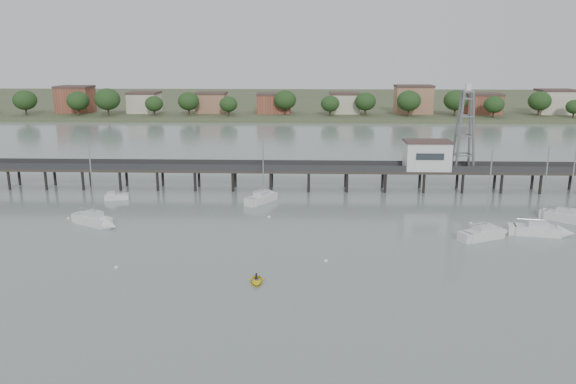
{
  "coord_description": "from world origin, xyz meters",
  "views": [
    {
      "loc": [
        2.99,
        -41.5,
        24.94
      ],
      "look_at": [
        0.23,
        42.0,
        4.0
      ],
      "focal_mm": 35.0,
      "sensor_mm": 36.0,
      "label": 1
    }
  ],
  "objects_px": {
    "sailboat_e": "(573,219)",
    "white_tender": "(116,197)",
    "sailboat_b": "(99,222)",
    "sailboat_d": "(546,231)",
    "sailboat_f": "(266,197)",
    "lattice_tower": "(465,131)",
    "sailboat_c": "(490,233)",
    "yellow_dinghy": "(256,283)",
    "pier": "(290,169)"
  },
  "relations": [
    {
      "from": "sailboat_d",
      "to": "yellow_dinghy",
      "type": "bearing_deg",
      "value": -146.16
    },
    {
      "from": "sailboat_b",
      "to": "sailboat_e",
      "type": "bearing_deg",
      "value": 33.96
    },
    {
      "from": "sailboat_c",
      "to": "white_tender",
      "type": "bearing_deg",
      "value": 135.49
    },
    {
      "from": "sailboat_f",
      "to": "sailboat_e",
      "type": "bearing_deg",
      "value": -69.45
    },
    {
      "from": "sailboat_f",
      "to": "white_tender",
      "type": "xyz_separation_m",
      "value": [
        -26.16,
        -0.03,
        -0.16
      ]
    },
    {
      "from": "lattice_tower",
      "to": "white_tender",
      "type": "height_order",
      "value": "lattice_tower"
    },
    {
      "from": "sailboat_c",
      "to": "sailboat_b",
      "type": "height_order",
      "value": "sailboat_b"
    },
    {
      "from": "pier",
      "to": "lattice_tower",
      "type": "height_order",
      "value": "lattice_tower"
    },
    {
      "from": "sailboat_d",
      "to": "sailboat_f",
      "type": "relative_size",
      "value": 1.04
    },
    {
      "from": "lattice_tower",
      "to": "sailboat_b",
      "type": "xyz_separation_m",
      "value": [
        -58.96,
        -23.52,
        -10.46
      ]
    },
    {
      "from": "yellow_dinghy",
      "to": "sailboat_c",
      "type": "bearing_deg",
      "value": 23.38
    },
    {
      "from": "white_tender",
      "to": "yellow_dinghy",
      "type": "distance_m",
      "value": 44.8
    },
    {
      "from": "sailboat_e",
      "to": "sailboat_b",
      "type": "xyz_separation_m",
      "value": [
        -70.5,
        -3.93,
        -0.0
      ]
    },
    {
      "from": "sailboat_d",
      "to": "lattice_tower",
      "type": "bearing_deg",
      "value": 110.38
    },
    {
      "from": "lattice_tower",
      "to": "sailboat_c",
      "type": "bearing_deg",
      "value": -96.61
    },
    {
      "from": "white_tender",
      "to": "yellow_dinghy",
      "type": "xyz_separation_m",
      "value": [
        27.55,
        -35.32,
        -0.48
      ]
    },
    {
      "from": "yellow_dinghy",
      "to": "sailboat_d",
      "type": "bearing_deg",
      "value": 19.54
    },
    {
      "from": "pier",
      "to": "sailboat_f",
      "type": "height_order",
      "value": "sailboat_f"
    },
    {
      "from": "white_tender",
      "to": "pier",
      "type": "bearing_deg",
      "value": 0.81
    },
    {
      "from": "lattice_tower",
      "to": "sailboat_c",
      "type": "height_order",
      "value": "lattice_tower"
    },
    {
      "from": "sailboat_e",
      "to": "sailboat_d",
      "type": "xyz_separation_m",
      "value": [
        -6.45,
        -6.21,
        -0.01
      ]
    },
    {
      "from": "white_tender",
      "to": "yellow_dinghy",
      "type": "bearing_deg",
      "value": -66.82
    },
    {
      "from": "lattice_tower",
      "to": "sailboat_d",
      "type": "height_order",
      "value": "lattice_tower"
    },
    {
      "from": "lattice_tower",
      "to": "sailboat_f",
      "type": "distance_m",
      "value": 37.77
    },
    {
      "from": "lattice_tower",
      "to": "sailboat_b",
      "type": "distance_m",
      "value": 64.34
    },
    {
      "from": "sailboat_e",
      "to": "white_tender",
      "type": "bearing_deg",
      "value": -148.27
    },
    {
      "from": "pier",
      "to": "yellow_dinghy",
      "type": "bearing_deg",
      "value": -93.19
    },
    {
      "from": "pier",
      "to": "sailboat_c",
      "type": "xyz_separation_m",
      "value": [
        28.37,
        -26.98,
        -3.15
      ]
    },
    {
      "from": "sailboat_b",
      "to": "sailboat_d",
      "type": "relative_size",
      "value": 0.98
    },
    {
      "from": "pier",
      "to": "lattice_tower",
      "type": "bearing_deg",
      "value": 0.0
    },
    {
      "from": "sailboat_d",
      "to": "sailboat_e",
      "type": "bearing_deg",
      "value": 53.13
    },
    {
      "from": "sailboat_c",
      "to": "sailboat_b",
      "type": "relative_size",
      "value": 0.98
    },
    {
      "from": "sailboat_d",
      "to": "sailboat_c",
      "type": "bearing_deg",
      "value": -162.57
    },
    {
      "from": "pier",
      "to": "sailboat_b",
      "type": "bearing_deg",
      "value": -139.42
    },
    {
      "from": "pier",
      "to": "sailboat_c",
      "type": "height_order",
      "value": "sailboat_c"
    },
    {
      "from": "sailboat_c",
      "to": "sailboat_f",
      "type": "xyz_separation_m",
      "value": [
        -32.2,
        18.65,
        0.0
      ]
    },
    {
      "from": "sailboat_c",
      "to": "sailboat_d",
      "type": "distance_m",
      "value": 8.3
    },
    {
      "from": "pier",
      "to": "yellow_dinghy",
      "type": "height_order",
      "value": "pier"
    },
    {
      "from": "sailboat_e",
      "to": "white_tender",
      "type": "xyz_separation_m",
      "value": [
        -73.03,
        11.22,
        -0.17
      ]
    },
    {
      "from": "sailboat_f",
      "to": "sailboat_d",
      "type": "bearing_deg",
      "value": -79.31
    },
    {
      "from": "sailboat_e",
      "to": "white_tender",
      "type": "height_order",
      "value": "sailboat_e"
    },
    {
      "from": "white_tender",
      "to": "yellow_dinghy",
      "type": "relative_size",
      "value": 1.5
    },
    {
      "from": "pier",
      "to": "yellow_dinghy",
      "type": "relative_size",
      "value": 52.49
    },
    {
      "from": "sailboat_e",
      "to": "sailboat_f",
      "type": "height_order",
      "value": "sailboat_f"
    },
    {
      "from": "pier",
      "to": "sailboat_d",
      "type": "distance_m",
      "value": 44.88
    },
    {
      "from": "sailboat_e",
      "to": "yellow_dinghy",
      "type": "distance_m",
      "value": 51.47
    },
    {
      "from": "sailboat_c",
      "to": "sailboat_e",
      "type": "bearing_deg",
      "value": -0.06
    },
    {
      "from": "sailboat_f",
      "to": "white_tender",
      "type": "relative_size",
      "value": 2.99
    },
    {
      "from": "sailboat_c",
      "to": "yellow_dinghy",
      "type": "xyz_separation_m",
      "value": [
        -30.81,
        -16.7,
        -0.64
      ]
    },
    {
      "from": "sailboat_d",
      "to": "white_tender",
      "type": "bearing_deg",
      "value": 174.54
    }
  ]
}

